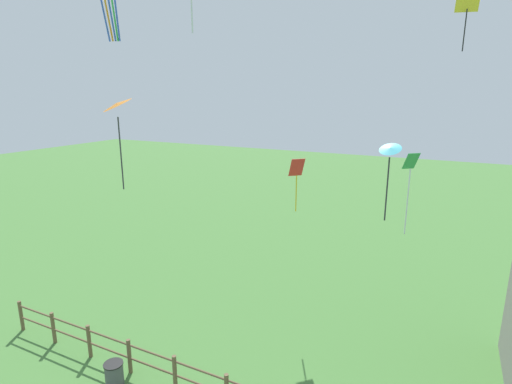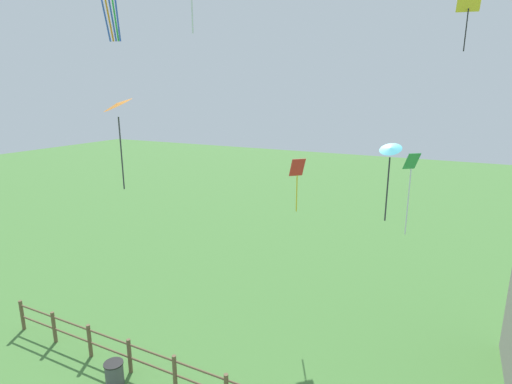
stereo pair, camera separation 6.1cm
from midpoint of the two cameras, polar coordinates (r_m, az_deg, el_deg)
name	(u,v)px [view 1 (the left image)]	position (r m, az deg, el deg)	size (l,w,h in m)	color
trash_bin	(114,374)	(15.28, -19.72, -23.28)	(0.64, 0.64, 0.82)	#4C4C51
kite_yellow_diamond	(468,1)	(21.12, 27.96, 23.00)	(1.00, 0.54, 2.93)	yellow
kite_red_diamond	(297,175)	(16.87, 5.72, 2.46)	(0.69, 0.68, 2.30)	red
kite_cyan_delta	(390,155)	(13.58, 18.43, 4.98)	(0.82, 0.78, 2.61)	#2DB2C6
kite_orange_delta	(117,107)	(15.00, -19.34, 11.35)	(1.49, 1.48, 3.31)	orange
kite_green_diamond	(409,181)	(16.02, 20.95, 1.53)	(0.61, 0.60, 3.18)	green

